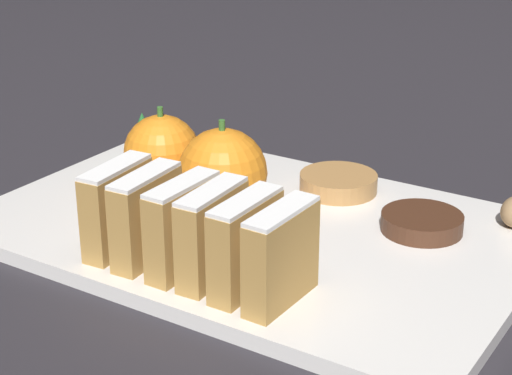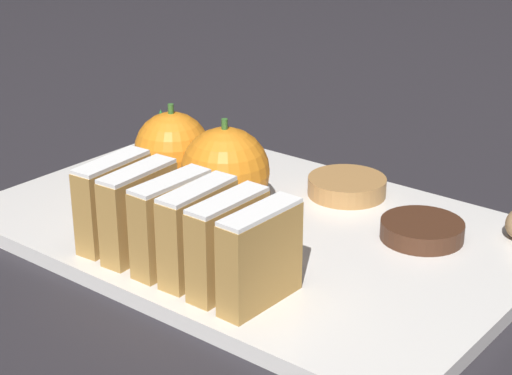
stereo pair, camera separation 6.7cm
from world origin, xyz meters
TOP-DOWN VIEW (x-y plane):
  - ground_plane at (0.00, 0.00)m, footprint 6.00×6.00m
  - serving_platter at (0.00, 0.00)m, footprint 0.28×0.43m
  - stollen_slice_front at (-0.10, -0.08)m, footprint 0.07×0.02m
  - stollen_slice_second at (-0.10, -0.05)m, footprint 0.07×0.02m
  - stollen_slice_third at (-0.09, -0.02)m, footprint 0.07×0.02m
  - stollen_slice_fourth at (-0.09, 0.00)m, footprint 0.07×0.02m
  - stollen_slice_fifth at (-0.10, 0.03)m, footprint 0.07×0.02m
  - stollen_slice_sixth at (-0.09, 0.06)m, footprint 0.07×0.02m
  - orange_near at (0.00, 0.03)m, footprint 0.07×0.07m
  - orange_far at (0.02, 0.11)m, footprint 0.07×0.07m
  - chocolate_cookie at (0.06, -0.12)m, footprint 0.06×0.06m
  - gingerbread_cookie at (0.09, -0.03)m, footprint 0.07×0.07m
  - evergreen_sprig at (0.07, 0.17)m, footprint 0.04×0.04m

SIDE VIEW (x-z plane):
  - ground_plane at x=0.00m, z-range 0.00..0.00m
  - serving_platter at x=0.00m, z-range 0.00..0.01m
  - chocolate_cookie at x=0.06m, z-range 0.01..0.03m
  - gingerbread_cookie at x=0.09m, z-range 0.01..0.03m
  - evergreen_sprig at x=0.07m, z-range 0.01..0.06m
  - orange_far at x=0.02m, z-range 0.01..0.08m
  - stollen_slice_front at x=-0.10m, z-range 0.01..0.08m
  - stollen_slice_second at x=-0.10m, z-range 0.01..0.08m
  - stollen_slice_third at x=-0.09m, z-range 0.01..0.08m
  - stollen_slice_fourth at x=-0.09m, z-range 0.01..0.08m
  - stollen_slice_fifth at x=-0.10m, z-range 0.01..0.08m
  - stollen_slice_sixth at x=-0.09m, z-range 0.01..0.08m
  - orange_near at x=0.00m, z-range 0.01..0.09m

